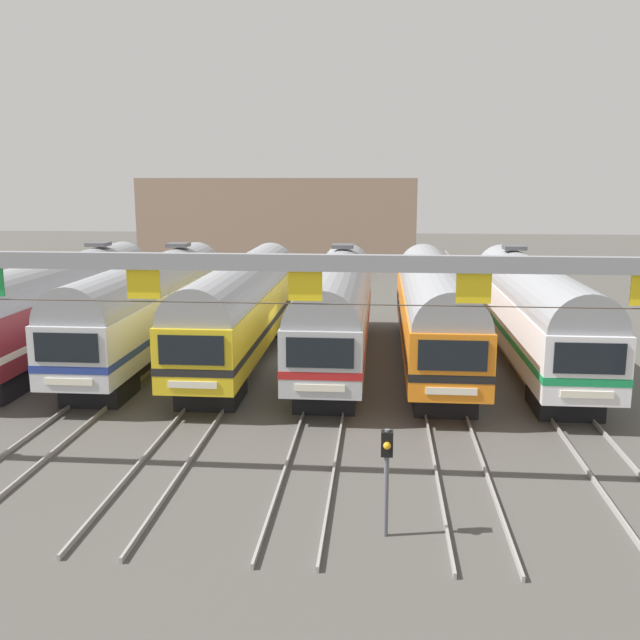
{
  "coord_description": "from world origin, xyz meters",
  "views": [
    {
      "loc": [
        4.17,
        -31.97,
        8.42
      ],
      "look_at": [
        1.64,
        -2.51,
        2.51
      ],
      "focal_mm": 39.85,
      "sensor_mm": 36.0,
      "label": 1
    }
  ],
  "objects": [
    {
      "name": "ground_plane",
      "position": [
        0.0,
        0.0,
        0.0
      ],
      "size": [
        160.0,
        160.0,
        0.0
      ],
      "primitive_type": "plane",
      "color": "#4C4944"
    },
    {
      "name": "track_bed",
      "position": [
        0.0,
        17.0,
        0.07
      ],
      "size": [
        23.47,
        70.0,
        0.15
      ],
      "color": "gray",
      "rests_on": "ground"
    },
    {
      "name": "commuter_train_maroon",
      "position": [
        -10.98,
        -0.0,
        2.69
      ],
      "size": [
        2.88,
        18.06,
        5.05
      ],
      "color": "maroon",
      "rests_on": "ground"
    },
    {
      "name": "commuter_train_silver",
      "position": [
        -6.59,
        -0.0,
        2.69
      ],
      "size": [
        2.88,
        18.06,
        5.05
      ],
      "color": "silver",
      "rests_on": "ground"
    },
    {
      "name": "commuter_train_yellow",
      "position": [
        -2.2,
        -0.01,
        2.69
      ],
      "size": [
        2.88,
        18.06,
        4.77
      ],
      "color": "gold",
      "rests_on": "ground"
    },
    {
      "name": "commuter_train_stainless",
      "position": [
        2.2,
        -0.0,
        2.69
      ],
      "size": [
        2.88,
        18.06,
        5.05
      ],
      "color": "#B2B5BA",
      "rests_on": "ground"
    },
    {
      "name": "commuter_train_orange",
      "position": [
        6.59,
        -0.01,
        2.69
      ],
      "size": [
        2.88,
        18.06,
        4.77
      ],
      "color": "orange",
      "rests_on": "ground"
    },
    {
      "name": "commuter_train_white",
      "position": [
        10.98,
        -0.0,
        2.69
      ],
      "size": [
        2.88,
        18.06,
        5.05
      ],
      "color": "white",
      "rests_on": "ground"
    },
    {
      "name": "catenary_gantry",
      "position": [
        0.0,
        -13.5,
        5.38
      ],
      "size": [
        27.2,
        0.44,
        6.97
      ],
      "color": "gray",
      "rests_on": "ground"
    },
    {
      "name": "yard_signal_mast",
      "position": [
        4.39,
        -16.21,
        1.88
      ],
      "size": [
        0.28,
        0.35,
        2.69
      ],
      "color": "#59595E",
      "rests_on": "ground"
    },
    {
      "name": "maintenance_building",
      "position": [
        -5.58,
        37.45,
        4.23
      ],
      "size": [
        25.8,
        10.0,
        8.45
      ],
      "primitive_type": "cube",
      "color": "gray",
      "rests_on": "ground"
    }
  ]
}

